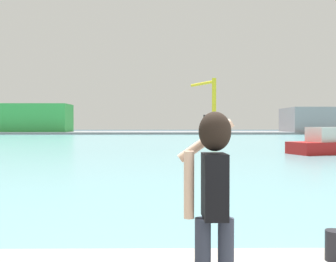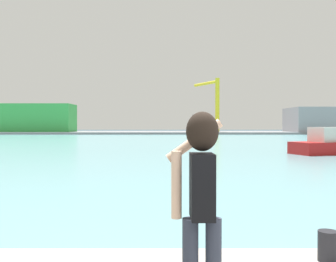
{
  "view_description": "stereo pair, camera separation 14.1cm",
  "coord_description": "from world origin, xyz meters",
  "px_view_note": "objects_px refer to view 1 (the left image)",
  "views": [
    {
      "loc": [
        -1.42,
        -3.08,
        2.24
      ],
      "look_at": [
        -1.32,
        6.6,
        2.08
      ],
      "focal_mm": 41.65,
      "sensor_mm": 36.0,
      "label": 1
    },
    {
      "loc": [
        -1.28,
        -3.08,
        2.24
      ],
      "look_at": [
        -1.32,
        6.6,
        2.08
      ],
      "focal_mm": 41.65,
      "sensor_mm": 36.0,
      "label": 2
    }
  ],
  "objects_px": {
    "harbor_bollard": "(335,246)",
    "warehouse_left": "(32,118)",
    "boat_moored_2": "(336,144)",
    "port_crane": "(211,99)",
    "person_photographer": "(213,190)",
    "warehouse_right": "(314,120)"
  },
  "relations": [
    {
      "from": "warehouse_right",
      "to": "port_crane",
      "type": "xyz_separation_m",
      "value": [
        -24.6,
        -0.15,
        5.01
      ]
    },
    {
      "from": "warehouse_right",
      "to": "person_photographer",
      "type": "bearing_deg",
      "value": -111.59
    },
    {
      "from": "warehouse_left",
      "to": "warehouse_right",
      "type": "distance_m",
      "value": 67.03
    },
    {
      "from": "person_photographer",
      "to": "port_crane",
      "type": "height_order",
      "value": "port_crane"
    },
    {
      "from": "person_photographer",
      "to": "boat_moored_2",
      "type": "distance_m",
      "value": 28.99
    },
    {
      "from": "boat_moored_2",
      "to": "port_crane",
      "type": "xyz_separation_m",
      "value": [
        -2.05,
        62.67,
        7.62
      ]
    },
    {
      "from": "port_crane",
      "to": "warehouse_left",
      "type": "bearing_deg",
      "value": 178.9
    },
    {
      "from": "person_photographer",
      "to": "boat_moored_2",
      "type": "xyz_separation_m",
      "value": [
        12.62,
        26.08,
        -0.96
      ]
    },
    {
      "from": "person_photographer",
      "to": "warehouse_left",
      "type": "height_order",
      "value": "warehouse_left"
    },
    {
      "from": "warehouse_left",
      "to": "port_crane",
      "type": "xyz_separation_m",
      "value": [
        42.43,
        -0.82,
        4.57
      ]
    },
    {
      "from": "person_photographer",
      "to": "port_crane",
      "type": "xyz_separation_m",
      "value": [
        10.57,
        88.75,
        6.66
      ]
    },
    {
      "from": "person_photographer",
      "to": "warehouse_right",
      "type": "xyz_separation_m",
      "value": [
        35.18,
        88.9,
        1.65
      ]
    },
    {
      "from": "harbor_bollard",
      "to": "boat_moored_2",
      "type": "height_order",
      "value": "boat_moored_2"
    },
    {
      "from": "person_photographer",
      "to": "boat_moored_2",
      "type": "height_order",
      "value": "person_photographer"
    },
    {
      "from": "warehouse_right",
      "to": "harbor_bollard",
      "type": "bearing_deg",
      "value": -110.95
    },
    {
      "from": "harbor_bollard",
      "to": "port_crane",
      "type": "xyz_separation_m",
      "value": [
        8.95,
        87.49,
        7.55
      ]
    },
    {
      "from": "boat_moored_2",
      "to": "warehouse_right",
      "type": "relative_size",
      "value": 0.62
    },
    {
      "from": "harbor_bollard",
      "to": "warehouse_left",
      "type": "bearing_deg",
      "value": 110.76
    },
    {
      "from": "port_crane",
      "to": "person_photographer",
      "type": "bearing_deg",
      "value": -96.79
    },
    {
      "from": "person_photographer",
      "to": "warehouse_right",
      "type": "distance_m",
      "value": 95.62
    },
    {
      "from": "harbor_bollard",
      "to": "warehouse_right",
      "type": "relative_size",
      "value": 0.03
    },
    {
      "from": "boat_moored_2",
      "to": "harbor_bollard",
      "type": "bearing_deg",
      "value": -130.98
    }
  ]
}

